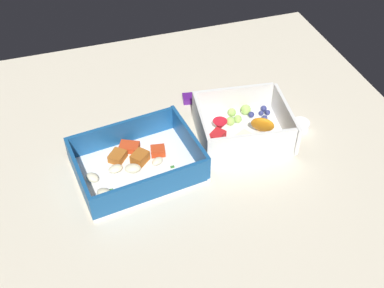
% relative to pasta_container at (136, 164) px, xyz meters
% --- Properties ---
extents(table_surface, '(0.80, 0.80, 0.02)m').
position_rel_pasta_container_xyz_m(table_surface, '(0.11, 0.01, -0.03)').
color(table_surface, beige).
rests_on(table_surface, ground).
extents(pasta_container, '(0.21, 0.17, 0.05)m').
position_rel_pasta_container_xyz_m(pasta_container, '(0.00, 0.00, 0.00)').
color(pasta_container, white).
rests_on(pasta_container, table_surface).
extents(fruit_bowl, '(0.17, 0.15, 0.06)m').
position_rel_pasta_container_xyz_m(fruit_bowl, '(0.20, 0.03, 0.00)').
color(fruit_bowl, white).
rests_on(fruit_bowl, table_surface).
extents(candy_bar, '(0.07, 0.04, 0.01)m').
position_rel_pasta_container_xyz_m(candy_bar, '(0.16, 0.15, -0.01)').
color(candy_bar, '#51197A').
rests_on(candy_bar, table_surface).
extents(paper_cup_liner, '(0.03, 0.03, 0.01)m').
position_rel_pasta_container_xyz_m(paper_cup_liner, '(0.31, 0.01, -0.01)').
color(paper_cup_liner, white).
rests_on(paper_cup_liner, table_surface).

